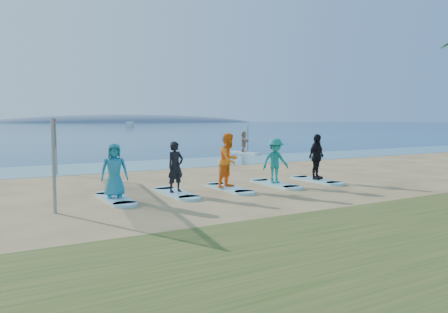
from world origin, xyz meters
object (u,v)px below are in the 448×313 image
surfboard_3 (275,184)px  student_0 (114,170)px  student_3 (275,161)px  surfboard_4 (316,180)px  boat_offshore_b (130,127)px  surfboard_0 (115,199)px  surfboard_1 (176,193)px  paddleboarder (244,142)px  volleyball_net (54,135)px  student_1 (176,167)px  student_2 (229,160)px  paddleboard (244,153)px  surfboard_2 (229,188)px  student_4 (317,157)px

surfboard_3 → student_0: bearing=180.0°
student_3 → surfboard_4: 2.20m
boat_offshore_b → surfboard_0: 124.29m
student_0 → student_3: (6.05, 0.00, 0.01)m
boat_offshore_b → student_3: 122.55m
boat_offshore_b → student_3: size_ratio=3.34×
surfboard_1 → paddleboarder: bearing=50.0°
student_0 → surfboard_4: (8.07, 0.00, -0.87)m
paddleboarder → surfboard_3: size_ratio=0.67×
volleyball_net → student_3: size_ratio=5.39×
student_1 → student_2: 2.02m
student_1 → student_0: bearing=165.9°
paddleboard → student_0: (-13.16, -13.27, 0.86)m
surfboard_1 → surfboard_2: size_ratio=1.00×
boat_offshore_b → student_3: student_3 is taller
surfboard_3 → student_4: bearing=0.0°
student_3 → student_4: student_4 is taller
surfboard_1 → student_1: (0.00, 0.00, 0.87)m
surfboard_2 → surfboard_3: 2.02m
student_4 → surfboard_2: bearing=159.9°
surfboard_1 → student_4: (6.05, 0.00, 0.94)m
paddleboard → student_3: student_3 is taller
student_4 → surfboard_1: bearing=159.9°
paddleboarder → student_0: 18.69m
surfboard_3 → paddleboarder: bearing=61.8°
boat_offshore_b → surfboard_0: bearing=-84.5°
surfboard_2 → surfboard_3: (2.02, 0.00, 0.00)m
paddleboarder → boat_offshore_b: bearing=4.3°
student_1 → surfboard_0: bearing=165.9°
paddleboarder → student_3: 15.05m
volleyball_net → student_1: size_ratio=5.42×
boat_offshore_b → surfboard_4: (-30.60, -118.12, 0.04)m
surfboard_2 → student_4: bearing=0.0°
paddleboard → surfboard_3: size_ratio=1.36×
student_3 → student_4: bearing=5.6°
student_2 → surfboard_3: (2.02, 0.00, -0.99)m
student_3 → student_4: 2.02m
surfboard_2 → volleyball_net: bearing=146.5°
student_1 → student_2: student_2 is taller
student_1 → surfboard_3: bearing=-14.1°
surfboard_2 → surfboard_4: bearing=0.0°
paddleboarder → student_2: 16.10m
student_0 → surfboard_2: size_ratio=0.75×
boat_offshore_b → surfboard_1: (-36.65, -118.12, 0.04)m
student_2 → surfboard_3: student_2 is taller
student_2 → surfboard_3: bearing=-23.8°
surfboard_1 → surfboard_3: bearing=0.0°
student_1 → surfboard_3: (4.03, 0.00, -0.87)m
surfboard_2 → surfboard_4: 4.03m
surfboard_3 → surfboard_0: bearing=180.0°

